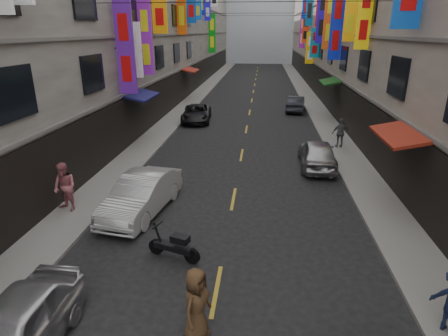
% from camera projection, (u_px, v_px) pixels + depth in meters
% --- Properties ---
extents(sidewalk_left, '(2.00, 90.00, 0.12)m').
position_uv_depth(sidewalk_left, '(194.00, 99.00, 38.83)').
color(sidewalk_left, slate).
rests_on(sidewalk_left, ground).
extents(sidewalk_right, '(2.00, 90.00, 0.12)m').
position_uv_depth(sidewalk_right, '(311.00, 101.00, 37.68)').
color(sidewalk_right, slate).
rests_on(sidewalk_right, ground).
extents(building_row_left, '(10.14, 90.00, 19.00)m').
position_uv_depth(building_row_left, '(130.00, 0.00, 36.15)').
color(building_row_left, '#9B978D').
rests_on(building_row_left, ground).
extents(haze_block, '(18.00, 8.00, 22.00)m').
position_uv_depth(haze_block, '(261.00, 10.00, 81.17)').
color(haze_block, silver).
rests_on(haze_block, ground).
extents(street_awnings, '(13.99, 35.20, 0.41)m').
position_uv_depth(street_awnings, '(223.00, 96.00, 22.42)').
color(street_awnings, '#154512').
rests_on(street_awnings, ground).
extents(lane_markings, '(0.12, 80.20, 0.01)m').
position_uv_depth(lane_markings, '(251.00, 106.00, 35.47)').
color(lane_markings, gold).
rests_on(lane_markings, ground).
extents(scooter_crossing, '(1.74, 0.77, 1.14)m').
position_uv_depth(scooter_crossing, '(174.00, 246.00, 11.55)').
color(scooter_crossing, black).
rests_on(scooter_crossing, ground).
extents(scooter_far_right, '(0.72, 1.76, 1.14)m').
position_uv_depth(scooter_far_right, '(311.00, 154.00, 20.27)').
color(scooter_far_right, black).
rests_on(scooter_far_right, ground).
extents(car_left_near, '(1.68, 4.16, 1.42)m').
position_uv_depth(car_left_near, '(12.00, 333.00, 7.87)').
color(car_left_near, silver).
rests_on(car_left_near, ground).
extents(car_left_mid, '(2.30, 4.81, 1.52)m').
position_uv_depth(car_left_mid, '(142.00, 194.00, 14.43)').
color(car_left_mid, silver).
rests_on(car_left_mid, ground).
extents(car_left_far, '(2.50, 4.76, 1.28)m').
position_uv_depth(car_left_far, '(197.00, 113.00, 29.17)').
color(car_left_far, black).
rests_on(car_left_far, ground).
extents(car_right_mid, '(1.86, 4.38, 1.47)m').
position_uv_depth(car_right_mid, '(317.00, 153.00, 19.33)').
color(car_right_mid, '#A8A8AD').
rests_on(car_right_mid, ground).
extents(car_right_far, '(1.95, 4.26, 1.35)m').
position_uv_depth(car_right_far, '(296.00, 104.00, 32.86)').
color(car_right_far, '#282930').
rests_on(car_right_far, ground).
extents(pedestrian_lfar, '(1.11, 0.96, 1.93)m').
position_uv_depth(pedestrian_lfar, '(65.00, 187.00, 14.28)').
color(pedestrian_lfar, '#C0656E').
rests_on(pedestrian_lfar, sidewalk_left).
extents(pedestrian_rfar, '(1.12, 0.76, 1.77)m').
position_uv_depth(pedestrian_rfar, '(341.00, 133.00, 22.20)').
color(pedestrian_rfar, '#5F5F62').
rests_on(pedestrian_rfar, sidewalk_right).
extents(pedestrian_crossing, '(0.88, 1.05, 1.82)m').
position_uv_depth(pedestrian_crossing, '(196.00, 305.00, 8.40)').
color(pedestrian_crossing, '#4F361F').
rests_on(pedestrian_crossing, ground).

